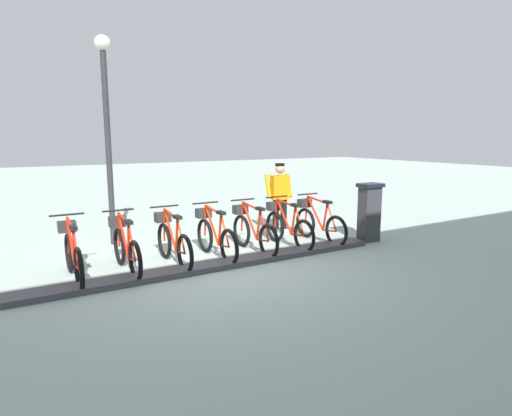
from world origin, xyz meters
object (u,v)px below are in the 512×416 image
object	(u,v)px
bike_docked_0	(318,222)
lamp_post	(106,112)
bike_docked_1	(287,226)
bike_docked_4	(172,241)
bike_docked_2	(252,230)
worker_near_rack	(280,195)
payment_kiosk	(369,211)
bike_docked_3	(215,235)
bike_docked_5	(125,247)
bike_docked_6	(73,254)

from	to	relation	value
bike_docked_0	lamp_post	world-z (taller)	lamp_post
bike_docked_1	bike_docked_4	world-z (taller)	same
bike_docked_4	lamp_post	bearing A→B (deg)	16.35
bike_docked_2	lamp_post	size ratio (longest dim) A/B	0.40
worker_near_rack	lamp_post	size ratio (longest dim) A/B	0.39
payment_kiosk	bike_docked_3	size ratio (longest dim) A/B	0.74
bike_docked_2	worker_near_rack	xyz separation A→B (m)	(1.10, -1.39, 0.48)
payment_kiosk	bike_docked_2	world-z (taller)	payment_kiosk
bike_docked_2	bike_docked_5	bearing A→B (deg)	90.00
lamp_post	bike_docked_6	bearing A→B (deg)	152.39
bike_docked_0	lamp_post	bearing A→B (deg)	62.56
bike_docked_4	bike_docked_6	distance (m)	1.66
bike_docked_4	bike_docked_6	size ratio (longest dim) A/B	1.00
bike_docked_0	bike_docked_1	xyz separation A→B (m)	(0.00, 0.83, 0.00)
bike_docked_4	worker_near_rack	distance (m)	3.28
payment_kiosk	bike_docked_2	size ratio (longest dim) A/B	0.74
bike_docked_1	bike_docked_2	xyz separation A→B (m)	(0.00, 0.83, 0.00)
bike_docked_1	bike_docked_5	size ratio (longest dim) A/B	1.00
bike_docked_6	bike_docked_2	bearing A→B (deg)	-90.00
bike_docked_6	lamp_post	xyz separation A→B (m)	(2.04, -1.07, 2.34)
bike_docked_0	worker_near_rack	xyz separation A→B (m)	(1.10, 0.27, 0.48)
bike_docked_1	bike_docked_2	distance (m)	0.83
bike_docked_5	bike_docked_1	bearing A→B (deg)	-90.00
bike_docked_5	lamp_post	size ratio (longest dim) A/B	0.40
bike_docked_4	lamp_post	world-z (taller)	lamp_post
bike_docked_2	worker_near_rack	bearing A→B (deg)	-51.56
bike_docked_1	bike_docked_5	xyz separation A→B (m)	(0.00, 3.33, 0.00)
bike_docked_3	worker_near_rack	world-z (taller)	worker_near_rack
bike_docked_4	worker_near_rack	size ratio (longest dim) A/B	1.04
payment_kiosk	bike_docked_6	bearing A→B (deg)	84.51
bike_docked_0	lamp_post	distance (m)	5.01
bike_docked_1	bike_docked_3	bearing A→B (deg)	90.00
bike_docked_0	bike_docked_2	world-z (taller)	same
bike_docked_1	bike_docked_5	bearing A→B (deg)	90.00
bike_docked_4	bike_docked_6	world-z (taller)	same
payment_kiosk	worker_near_rack	size ratio (longest dim) A/B	0.77
bike_docked_2	bike_docked_6	world-z (taller)	same
bike_docked_3	bike_docked_6	bearing A→B (deg)	90.00
bike_docked_1	bike_docked_5	distance (m)	3.33
bike_docked_3	worker_near_rack	size ratio (longest dim) A/B	1.04
bike_docked_0	bike_docked_2	distance (m)	1.66
bike_docked_3	bike_docked_0	bearing A→B (deg)	-90.00
bike_docked_0	bike_docked_3	xyz separation A→B (m)	(0.00, 2.50, 0.00)
payment_kiosk	bike_docked_1	xyz separation A→B (m)	(0.57, 1.78, -0.24)
bike_docked_0	bike_docked_5	size ratio (longest dim) A/B	1.00
lamp_post	bike_docked_0	bearing A→B (deg)	-117.44
bike_docked_5	payment_kiosk	bearing A→B (deg)	-96.38
lamp_post	bike_docked_1	bearing A→B (deg)	-123.38
bike_docked_3	bike_docked_6	distance (m)	2.50
payment_kiosk	bike_docked_6	size ratio (longest dim) A/B	0.74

